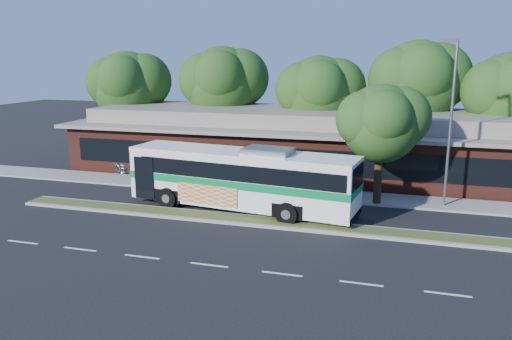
{
  "coord_description": "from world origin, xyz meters",
  "views": [
    {
      "loc": [
        7.02,
        -22.37,
        8.16
      ],
      "look_at": [
        -0.55,
        3.6,
        2.0
      ],
      "focal_mm": 35.0,
      "sensor_mm": 36.0,
      "label": 1
    }
  ],
  "objects_px": {
    "sedan": "(113,159)",
    "sidewalk_tree": "(387,122)",
    "lamp_post": "(450,119)",
    "transit_bus": "(242,175)"
  },
  "relations": [
    {
      "from": "lamp_post",
      "to": "transit_bus",
      "type": "bearing_deg",
      "value": -161.1
    },
    {
      "from": "lamp_post",
      "to": "sidewalk_tree",
      "type": "xyz_separation_m",
      "value": [
        -3.25,
        -0.48,
        -0.2
      ]
    },
    {
      "from": "transit_bus",
      "to": "sedan",
      "type": "height_order",
      "value": "transit_bus"
    },
    {
      "from": "sedan",
      "to": "sidewalk_tree",
      "type": "height_order",
      "value": "sidewalk_tree"
    },
    {
      "from": "sedan",
      "to": "sidewalk_tree",
      "type": "bearing_deg",
      "value": -81.67
    },
    {
      "from": "lamp_post",
      "to": "sidewalk_tree",
      "type": "distance_m",
      "value": 3.3
    },
    {
      "from": "lamp_post",
      "to": "transit_bus",
      "type": "height_order",
      "value": "lamp_post"
    },
    {
      "from": "sedan",
      "to": "lamp_post",
      "type": "bearing_deg",
      "value": -78.91
    },
    {
      "from": "sedan",
      "to": "sidewalk_tree",
      "type": "relative_size",
      "value": 0.78
    },
    {
      "from": "transit_bus",
      "to": "sedan",
      "type": "relative_size",
      "value": 2.45
    }
  ]
}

